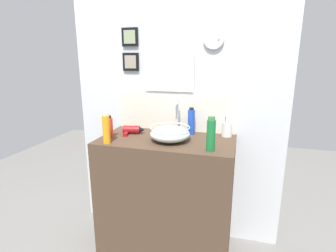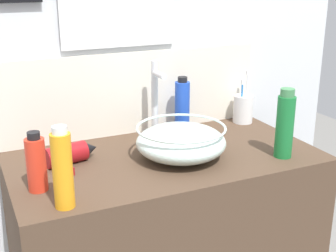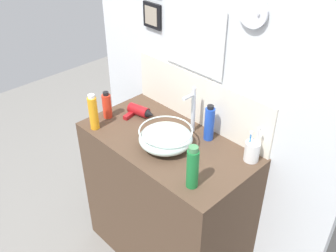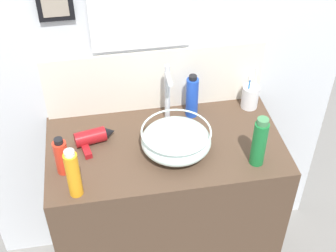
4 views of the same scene
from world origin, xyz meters
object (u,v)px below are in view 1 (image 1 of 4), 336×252
at_px(hair_drier, 133,130).
at_px(toothbrush_cup, 227,129).
at_px(glass_bowl_sink, 170,133).
at_px(soap_dispenser, 191,122).
at_px(faucet, 177,114).
at_px(shampoo_bottle, 211,134).
at_px(spray_bottle, 106,129).
at_px(lotion_bottle, 109,127).

xyz_separation_m(hair_drier, toothbrush_cup, (0.72, 0.13, 0.03)).
relative_size(glass_bowl_sink, toothbrush_cup, 1.40).
bearing_deg(glass_bowl_sink, soap_dispenser, 62.82).
xyz_separation_m(faucet, soap_dispenser, (0.11, 0.01, -0.06)).
distance_m(hair_drier, shampoo_bottle, 0.69).
xyz_separation_m(soap_dispenser, spray_bottle, (-0.53, -0.39, 0.00)).
relative_size(toothbrush_cup, lotion_bottle, 1.21).
xyz_separation_m(faucet, shampoo_bottle, (0.31, -0.33, -0.05)).
bearing_deg(glass_bowl_sink, toothbrush_cup, 30.90).
bearing_deg(hair_drier, soap_dispenser, 14.38).
bearing_deg(lotion_bottle, hair_drier, 49.60).
xyz_separation_m(lotion_bottle, spray_bottle, (0.05, -0.13, 0.03)).
relative_size(glass_bowl_sink, hair_drier, 1.60).
xyz_separation_m(shampoo_bottle, soap_dispenser, (-0.19, 0.35, -0.01)).
bearing_deg(toothbrush_cup, glass_bowl_sink, -149.10).
relative_size(faucet, spray_bottle, 1.29).
bearing_deg(shampoo_bottle, hair_drier, 160.13).
height_order(faucet, soap_dispenser, faucet).
bearing_deg(faucet, glass_bowl_sink, -90.00).
distance_m(soap_dispenser, spray_bottle, 0.66).
height_order(faucet, shampoo_bottle, faucet).
relative_size(soap_dispenser, spray_bottle, 0.97).
height_order(glass_bowl_sink, shampoo_bottle, shampoo_bottle).
distance_m(lotion_bottle, spray_bottle, 0.14).
relative_size(faucet, hair_drier, 1.55).
bearing_deg(toothbrush_cup, hair_drier, -170.01).
bearing_deg(glass_bowl_sink, hair_drier, 162.50).
relative_size(hair_drier, soap_dispenser, 0.85).
bearing_deg(faucet, shampoo_bottle, -47.18).
xyz_separation_m(hair_drier, soap_dispenser, (0.45, 0.11, 0.07)).
relative_size(glass_bowl_sink, faucet, 1.03).
distance_m(glass_bowl_sink, shampoo_bottle, 0.34).
bearing_deg(spray_bottle, glass_bowl_sink, 22.12).
relative_size(toothbrush_cup, soap_dispenser, 0.97).
relative_size(shampoo_bottle, soap_dispenser, 1.07).
distance_m(toothbrush_cup, lotion_bottle, 0.89).
height_order(lotion_bottle, soap_dispenser, soap_dispenser).
relative_size(faucet, soap_dispenser, 1.32).
height_order(glass_bowl_sink, lotion_bottle, lotion_bottle).
xyz_separation_m(glass_bowl_sink, hair_drier, (-0.33, 0.11, -0.03)).
distance_m(glass_bowl_sink, faucet, 0.23).
height_order(shampoo_bottle, lotion_bottle, shampoo_bottle).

